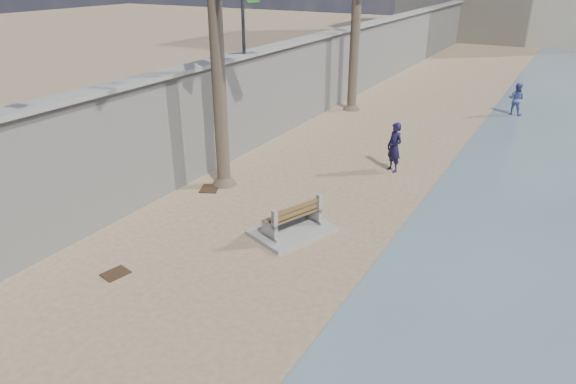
% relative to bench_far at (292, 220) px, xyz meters
% --- Properties ---
extents(seawall, '(0.45, 70.00, 3.50)m').
position_rel_bench_far_xyz_m(seawall, '(-4.77, 12.89, 1.37)').
color(seawall, gray).
rests_on(seawall, ground_plane).
extents(wall_cap, '(0.80, 70.00, 0.12)m').
position_rel_bench_far_xyz_m(wall_cap, '(-4.77, 12.89, 3.17)').
color(wall_cap, gray).
rests_on(wall_cap, seawall).
extents(bench_far, '(2.05, 2.43, 0.86)m').
position_rel_bench_far_xyz_m(bench_far, '(0.00, 0.00, 0.00)').
color(bench_far, gray).
rests_on(bench_far, ground_plane).
extents(person_a, '(0.85, 0.78, 1.95)m').
position_rel_bench_far_xyz_m(person_a, '(0.84, 5.58, 0.60)').
color(person_a, '#161233').
rests_on(person_a, ground_plane).
extents(person_b, '(0.90, 0.75, 1.66)m').
position_rel_bench_far_xyz_m(person_b, '(3.43, 15.36, 0.46)').
color(person_b, '#485295').
rests_on(person_b, ground_plane).
extents(debris_c, '(0.78, 0.85, 0.03)m').
position_rel_bench_far_xyz_m(debris_c, '(-3.66, 1.23, -0.36)').
color(debris_c, '#382616').
rests_on(debris_c, ground_plane).
extents(debris_d, '(0.57, 0.65, 0.03)m').
position_rel_bench_far_xyz_m(debris_d, '(-2.55, -3.73, -0.36)').
color(debris_d, '#382616').
rests_on(debris_d, ground_plane).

